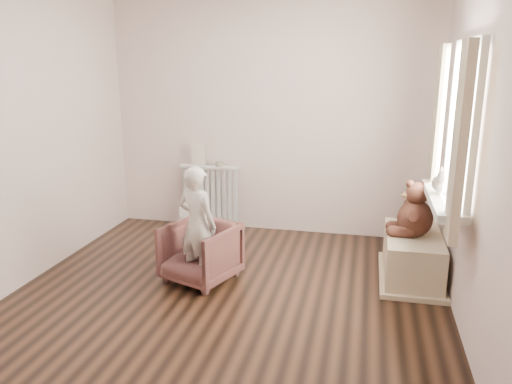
% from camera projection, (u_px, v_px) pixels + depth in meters
% --- Properties ---
extents(floor, '(3.60, 3.60, 0.01)m').
position_uv_depth(floor, '(226.00, 297.00, 4.15)').
color(floor, black).
rests_on(floor, ground).
extents(back_wall, '(3.60, 0.02, 2.60)m').
position_uv_depth(back_wall, '(270.00, 117.00, 5.51)').
color(back_wall, silver).
rests_on(back_wall, ground).
extents(front_wall, '(3.60, 0.02, 2.60)m').
position_uv_depth(front_wall, '(104.00, 208.00, 2.12)').
color(front_wall, silver).
rests_on(front_wall, ground).
extents(left_wall, '(0.02, 3.60, 2.60)m').
position_uv_depth(left_wall, '(19.00, 135.00, 4.20)').
color(left_wall, silver).
rests_on(left_wall, ground).
extents(right_wall, '(0.02, 3.60, 2.60)m').
position_uv_depth(right_wall, '(475.00, 152.00, 3.43)').
color(right_wall, silver).
rests_on(right_wall, ground).
extents(window, '(0.03, 0.90, 1.10)m').
position_uv_depth(window, '(464.00, 124.00, 3.68)').
color(window, white).
rests_on(window, right_wall).
extents(window_sill, '(0.22, 1.10, 0.06)m').
position_uv_depth(window_sill, '(443.00, 199.00, 3.85)').
color(window_sill, silver).
rests_on(window_sill, right_wall).
extents(curtain_left, '(0.06, 0.26, 1.30)m').
position_uv_depth(curtain_left, '(460.00, 144.00, 3.18)').
color(curtain_left, '#BEAF8E').
rests_on(curtain_left, right_wall).
extents(curtain_right, '(0.06, 0.26, 1.30)m').
position_uv_depth(curtain_right, '(438.00, 123.00, 4.26)').
color(curtain_right, '#BEAF8E').
rests_on(curtain_right, right_wall).
extents(radiator, '(0.70, 0.13, 0.74)m').
position_uv_depth(radiator, '(210.00, 196.00, 5.78)').
color(radiator, silver).
rests_on(radiator, floor).
extents(paper_doll, '(0.16, 0.01, 0.27)m').
position_uv_depth(paper_doll, '(198.00, 154.00, 5.68)').
color(paper_doll, beige).
rests_on(paper_doll, radiator).
extents(tin_a, '(0.09, 0.09, 0.06)m').
position_uv_depth(tin_a, '(219.00, 164.00, 5.65)').
color(tin_a, '#A59E8C').
rests_on(tin_a, radiator).
extents(toy_vanity, '(0.30, 0.22, 0.48)m').
position_uv_depth(toy_vanity, '(194.00, 205.00, 5.82)').
color(toy_vanity, silver).
rests_on(toy_vanity, floor).
extents(armchair, '(0.73, 0.74, 0.53)m').
position_uv_depth(armchair, '(200.00, 253.00, 4.41)').
color(armchair, '#552E2A').
rests_on(armchair, floor).
extents(child, '(0.44, 0.36, 1.04)m').
position_uv_depth(child, '(197.00, 225.00, 4.29)').
color(child, beige).
rests_on(child, armchair).
extents(toy_bench, '(0.48, 0.90, 0.42)m').
position_uv_depth(toy_bench, '(412.00, 258.00, 4.46)').
color(toy_bench, '#C7B792').
rests_on(toy_bench, floor).
extents(teddy_bear, '(0.40, 0.31, 0.48)m').
position_uv_depth(teddy_bear, '(416.00, 208.00, 4.32)').
color(teddy_bear, '#341911').
rests_on(teddy_bear, toy_bench).
extents(plush_cat, '(0.22, 0.29, 0.22)m').
position_uv_depth(plush_cat, '(443.00, 181.00, 3.87)').
color(plush_cat, gray).
rests_on(plush_cat, window_sill).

